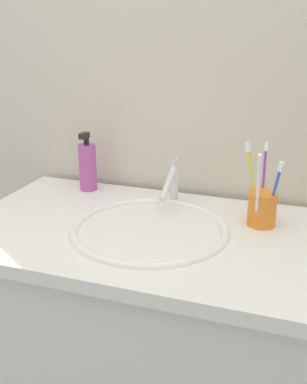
{
  "coord_description": "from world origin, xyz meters",
  "views": [
    {
      "loc": [
        0.38,
        -0.98,
        1.34
      ],
      "look_at": [
        0.03,
        0.02,
        0.95
      ],
      "focal_mm": 42.74,
      "sensor_mm": 36.0,
      "label": 1
    }
  ],
  "objects": [
    {
      "name": "vanity_counter",
      "position": [
        0.0,
        0.0,
        0.43
      ],
      "size": [
        0.9,
        0.55,
        0.86
      ],
      "color": "silver",
      "rests_on": "ground"
    },
    {
      "name": "faucet",
      "position": [
        0.03,
        0.18,
        0.92
      ],
      "size": [
        0.02,
        0.15,
        0.12
      ],
      "color": "silver",
      "rests_on": "sink_basin"
    },
    {
      "name": "tiled_wall_back",
      "position": [
        0.0,
        0.32,
        1.2
      ],
      "size": [
        2.1,
        0.04,
        2.4
      ],
      "primitive_type": "cube",
      "color": "beige",
      "rests_on": "ground"
    },
    {
      "name": "toothbrush_blue",
      "position": [
        0.31,
        0.1,
        0.96
      ],
      "size": [
        0.04,
        0.03,
        0.17
      ],
      "color": "blue",
      "rests_on": "toothbrush_cup"
    },
    {
      "name": "sink_basin",
      "position": [
        0.03,
        -0.01,
        0.83
      ],
      "size": [
        0.4,
        0.4,
        0.1
      ],
      "color": "white",
      "rests_on": "vanity_counter"
    },
    {
      "name": "toothbrush_yellow",
      "position": [
        0.25,
        0.13,
        0.98
      ],
      "size": [
        0.05,
        0.03,
        0.2
      ],
      "color": "yellow",
      "rests_on": "toothbrush_cup"
    },
    {
      "name": "toothbrush_cup",
      "position": [
        0.29,
        0.11,
        0.9
      ],
      "size": [
        0.07,
        0.07,
        0.09
      ],
      "primitive_type": "cylinder",
      "color": "orange",
      "rests_on": "vanity_counter"
    },
    {
      "name": "soap_dispenser",
      "position": [
        -0.25,
        0.21,
        0.93
      ],
      "size": [
        0.05,
        0.06,
        0.18
      ],
      "color": "#B24CA5",
      "rests_on": "vanity_counter"
    },
    {
      "name": "toothbrush_white",
      "position": [
        0.28,
        0.07,
        0.98
      ],
      "size": [
        0.01,
        0.06,
        0.2
      ],
      "color": "white",
      "rests_on": "toothbrush_cup"
    },
    {
      "name": "toothbrush_purple",
      "position": [
        0.28,
        0.17,
        0.97
      ],
      "size": [
        0.01,
        0.06,
        0.2
      ],
      "color": "purple",
      "rests_on": "toothbrush_cup"
    }
  ]
}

